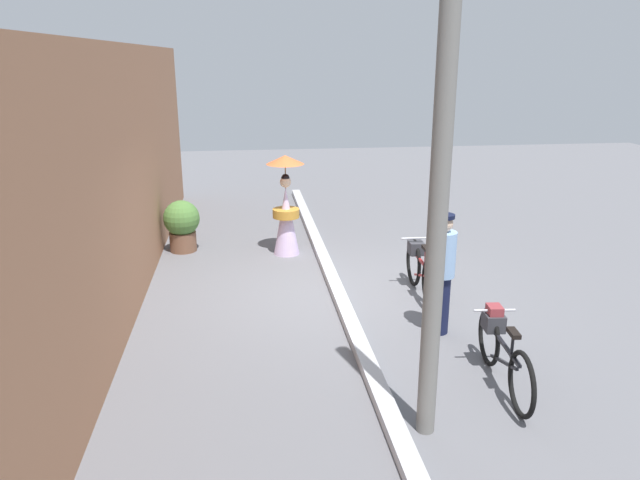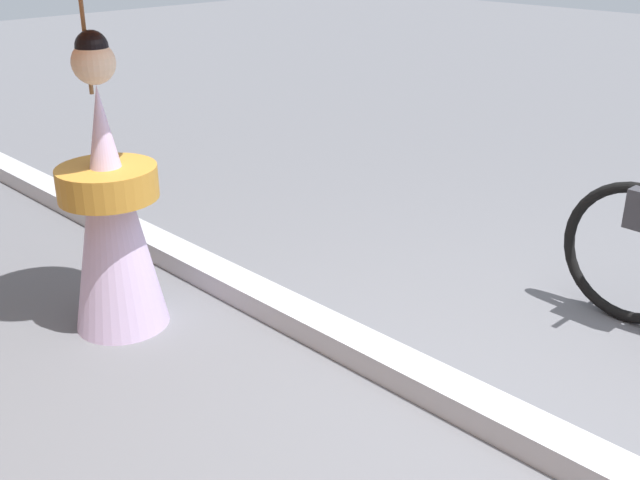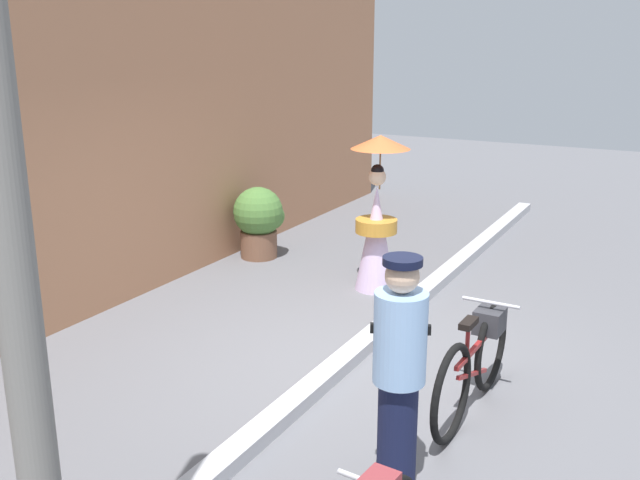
% 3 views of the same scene
% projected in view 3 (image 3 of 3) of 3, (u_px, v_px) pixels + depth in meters
% --- Properties ---
extents(ground_plane, '(30.00, 30.00, 0.00)m').
position_uv_depth(ground_plane, '(346.00, 365.00, 6.64)').
color(ground_plane, slate).
extents(building_wall, '(14.00, 0.40, 3.71)m').
position_uv_depth(building_wall, '(80.00, 141.00, 7.57)').
color(building_wall, '#9E6B4C').
rests_on(building_wall, ground_plane).
extents(sidewalk_curb, '(14.00, 0.20, 0.12)m').
position_uv_depth(sidewalk_curb, '(346.00, 359.00, 6.62)').
color(sidewalk_curb, '#B2B2B7').
rests_on(sidewalk_curb, ground_plane).
extents(bicycle_near_officer, '(1.73, 0.48, 0.86)m').
position_uv_depth(bicycle_near_officer, '(475.00, 360.00, 5.74)').
color(bicycle_near_officer, black).
rests_on(bicycle_near_officer, ground_plane).
extents(person_officer, '(0.34, 0.36, 1.63)m').
position_uv_depth(person_officer, '(399.00, 371.00, 4.58)').
color(person_officer, '#141938').
rests_on(person_officer, ground_plane).
extents(person_with_parasol, '(0.69, 0.69, 1.84)m').
position_uv_depth(person_with_parasol, '(377.00, 218.00, 8.42)').
color(person_with_parasol, silver).
rests_on(person_with_parasol, ground_plane).
extents(potted_plant_by_door, '(0.69, 0.67, 0.97)m').
position_uv_depth(potted_plant_by_door, '(260.00, 219.00, 9.75)').
color(potted_plant_by_door, brown).
rests_on(potted_plant_by_door, ground_plane).
extents(utility_pole, '(0.18, 0.18, 4.80)m').
position_uv_depth(utility_pole, '(3.00, 178.00, 2.76)').
color(utility_pole, slate).
rests_on(utility_pole, ground_plane).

